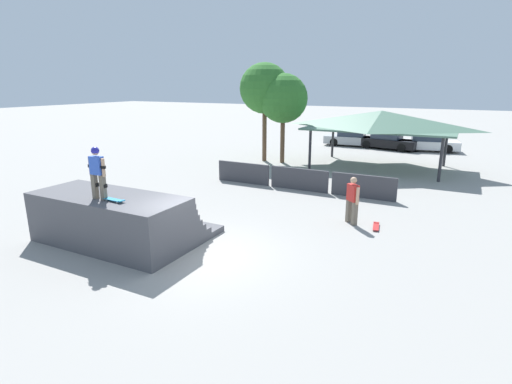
{
  "coord_description": "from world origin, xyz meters",
  "views": [
    {
      "loc": [
        6.61,
        -8.98,
        4.96
      ],
      "look_at": [
        -0.29,
        4.27,
        0.89
      ],
      "focal_mm": 28.0,
      "sensor_mm": 36.0,
      "label": 1
    }
  ],
  "objects_px": {
    "skater_on_deck": "(97,169)",
    "tree_beside_pavilion": "(283,99)",
    "bystander_walking": "(353,198)",
    "tree_far_back": "(265,89)",
    "parked_car_silver": "(353,139)",
    "parked_car_white": "(427,143)",
    "skateboard_on_deck": "(114,200)",
    "parked_car_black": "(387,141)",
    "skateboard_on_ground": "(376,226)"
  },
  "relations": [
    {
      "from": "skateboard_on_ground",
      "to": "parked_car_black",
      "type": "bearing_deg",
      "value": -0.61
    },
    {
      "from": "tree_beside_pavilion",
      "to": "parked_car_silver",
      "type": "bearing_deg",
      "value": 76.45
    },
    {
      "from": "parked_car_white",
      "to": "skateboard_on_ground",
      "type": "bearing_deg",
      "value": -100.45
    },
    {
      "from": "skateboard_on_deck",
      "to": "skateboard_on_ground",
      "type": "relative_size",
      "value": 0.88
    },
    {
      "from": "skater_on_deck",
      "to": "parked_car_white",
      "type": "bearing_deg",
      "value": 72.49
    },
    {
      "from": "parked_car_silver",
      "to": "parked_car_black",
      "type": "relative_size",
      "value": 0.96
    },
    {
      "from": "skateboard_on_ground",
      "to": "bystander_walking",
      "type": "bearing_deg",
      "value": 77.67
    },
    {
      "from": "skateboard_on_ground",
      "to": "parked_car_silver",
      "type": "height_order",
      "value": "parked_car_silver"
    },
    {
      "from": "skater_on_deck",
      "to": "bystander_walking",
      "type": "distance_m",
      "value": 8.64
    },
    {
      "from": "parked_car_silver",
      "to": "parked_car_black",
      "type": "height_order",
      "value": "same"
    },
    {
      "from": "skateboard_on_deck",
      "to": "parked_car_black",
      "type": "distance_m",
      "value": 24.58
    },
    {
      "from": "skateboard_on_ground",
      "to": "tree_beside_pavilion",
      "type": "xyz_separation_m",
      "value": [
        -7.9,
        9.6,
        3.99
      ]
    },
    {
      "from": "skater_on_deck",
      "to": "parked_car_white",
      "type": "distance_m",
      "value": 25.72
    },
    {
      "from": "tree_far_back",
      "to": "parked_car_black",
      "type": "xyz_separation_m",
      "value": [
        6.33,
        8.89,
        -4.04
      ]
    },
    {
      "from": "bystander_walking",
      "to": "parked_car_white",
      "type": "height_order",
      "value": "bystander_walking"
    },
    {
      "from": "skater_on_deck",
      "to": "skateboard_on_deck",
      "type": "height_order",
      "value": "skater_on_deck"
    },
    {
      "from": "skateboard_on_deck",
      "to": "tree_far_back",
      "type": "height_order",
      "value": "tree_far_back"
    },
    {
      "from": "parked_car_black",
      "to": "parked_car_white",
      "type": "bearing_deg",
      "value": 19.03
    },
    {
      "from": "tree_beside_pavilion",
      "to": "parked_car_black",
      "type": "xyz_separation_m",
      "value": [
        5.05,
        8.87,
        -3.45
      ]
    },
    {
      "from": "parked_car_silver",
      "to": "parked_car_white",
      "type": "bearing_deg",
      "value": -2.76
    },
    {
      "from": "skater_on_deck",
      "to": "tree_far_back",
      "type": "distance_m",
      "value": 15.69
    },
    {
      "from": "skateboard_on_ground",
      "to": "parked_car_white",
      "type": "xyz_separation_m",
      "value": [
        -0.02,
        18.85,
        0.54
      ]
    },
    {
      "from": "tree_beside_pavilion",
      "to": "skateboard_on_ground",
      "type": "bearing_deg",
      "value": -50.53
    },
    {
      "from": "skateboard_on_deck",
      "to": "parked_car_white",
      "type": "bearing_deg",
      "value": 78.74
    },
    {
      "from": "skateboard_on_deck",
      "to": "parked_car_silver",
      "type": "distance_m",
      "value": 24.67
    },
    {
      "from": "tree_beside_pavilion",
      "to": "skater_on_deck",
      "type": "bearing_deg",
      "value": -86.86
    },
    {
      "from": "skater_on_deck",
      "to": "bystander_walking",
      "type": "xyz_separation_m",
      "value": [
        6.15,
        5.87,
        -1.55
      ]
    },
    {
      "from": "skater_on_deck",
      "to": "parked_car_silver",
      "type": "height_order",
      "value": "skater_on_deck"
    },
    {
      "from": "skateboard_on_deck",
      "to": "parked_car_white",
      "type": "distance_m",
      "value": 25.51
    },
    {
      "from": "bystander_walking",
      "to": "parked_car_silver",
      "type": "bearing_deg",
      "value": -34.08
    },
    {
      "from": "skateboard_on_deck",
      "to": "parked_car_black",
      "type": "height_order",
      "value": "skateboard_on_deck"
    },
    {
      "from": "parked_car_black",
      "to": "bystander_walking",
      "type": "bearing_deg",
      "value": -72.55
    },
    {
      "from": "tree_beside_pavilion",
      "to": "parked_car_silver",
      "type": "relative_size",
      "value": 1.22
    },
    {
      "from": "bystander_walking",
      "to": "tree_far_back",
      "type": "xyz_separation_m",
      "value": [
        -8.27,
        9.54,
        3.67
      ]
    },
    {
      "from": "skateboard_on_ground",
      "to": "parked_car_white",
      "type": "height_order",
      "value": "parked_car_white"
    },
    {
      "from": "skateboard_on_deck",
      "to": "tree_beside_pavilion",
      "type": "bearing_deg",
      "value": 98.71
    },
    {
      "from": "tree_beside_pavilion",
      "to": "tree_far_back",
      "type": "height_order",
      "value": "tree_far_back"
    },
    {
      "from": "skateboard_on_deck",
      "to": "parked_car_black",
      "type": "relative_size",
      "value": 0.16
    },
    {
      "from": "bystander_walking",
      "to": "parked_car_white",
      "type": "xyz_separation_m",
      "value": [
        0.89,
        18.8,
        -0.37
      ]
    },
    {
      "from": "parked_car_silver",
      "to": "parked_car_black",
      "type": "distance_m",
      "value": 2.85
    },
    {
      "from": "bystander_walking",
      "to": "parked_car_silver",
      "type": "height_order",
      "value": "bystander_walking"
    },
    {
      "from": "skater_on_deck",
      "to": "tree_beside_pavilion",
      "type": "distance_m",
      "value": 15.51
    },
    {
      "from": "skateboard_on_ground",
      "to": "parked_car_white",
      "type": "relative_size",
      "value": 0.19
    },
    {
      "from": "skateboard_on_deck",
      "to": "parked_car_silver",
      "type": "bearing_deg",
      "value": 91.56
    },
    {
      "from": "bystander_walking",
      "to": "tree_beside_pavilion",
      "type": "distance_m",
      "value": 12.23
    },
    {
      "from": "tree_beside_pavilion",
      "to": "parked_car_black",
      "type": "relative_size",
      "value": 1.17
    },
    {
      "from": "skater_on_deck",
      "to": "parked_car_black",
      "type": "bearing_deg",
      "value": 78.59
    },
    {
      "from": "skateboard_on_deck",
      "to": "tree_beside_pavilion",
      "type": "relative_size",
      "value": 0.14
    },
    {
      "from": "skater_on_deck",
      "to": "skateboard_on_ground",
      "type": "distance_m",
      "value": 9.47
    },
    {
      "from": "tree_far_back",
      "to": "parked_car_white",
      "type": "relative_size",
      "value": 1.35
    }
  ]
}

